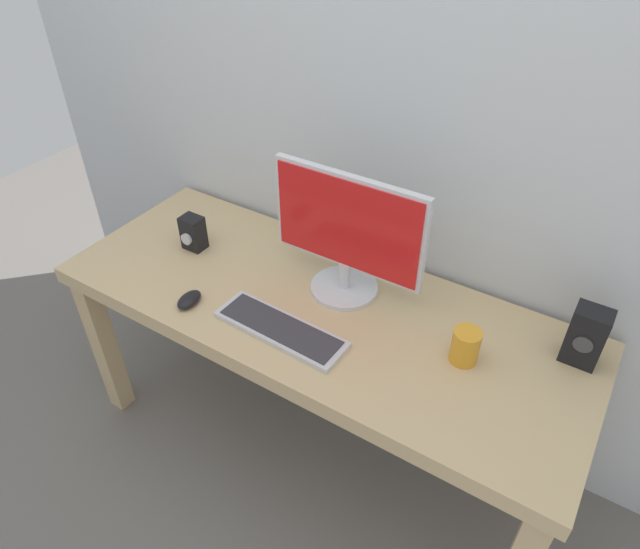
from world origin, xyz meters
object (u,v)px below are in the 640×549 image
at_px(monitor, 347,234).
at_px(keyboard_primary, 281,329).
at_px(audio_controller, 193,233).
at_px(coffee_mug, 465,346).
at_px(speaker_right, 586,336).
at_px(desk, 317,324).
at_px(mouse, 189,300).

bearing_deg(monitor, keyboard_primary, -102.64).
relative_size(audio_controller, coffee_mug, 1.18).
xyz_separation_m(speaker_right, coffee_mug, (-0.27, -0.17, -0.04)).
xyz_separation_m(desk, mouse, (-0.34, -0.21, 0.11)).
bearing_deg(desk, speaker_right, 14.23).
relative_size(monitor, speaker_right, 2.80).
bearing_deg(coffee_mug, desk, -177.96).
relative_size(speaker_right, coffee_mug, 1.71).
distance_m(keyboard_primary, mouse, 0.32).
height_order(monitor, coffee_mug, monitor).
xyz_separation_m(desk, audio_controller, (-0.53, 0.02, 0.15)).
distance_m(desk, audio_controller, 0.55).
relative_size(desk, speaker_right, 9.52).
height_order(keyboard_primary, mouse, mouse).
xyz_separation_m(mouse, coffee_mug, (0.81, 0.23, 0.04)).
distance_m(desk, monitor, 0.33).
relative_size(monitor, keyboard_primary, 1.19).
distance_m(speaker_right, audio_controller, 1.29).
bearing_deg(speaker_right, monitor, -173.72).
bearing_deg(monitor, audio_controller, -171.16).
xyz_separation_m(monitor, audio_controller, (-0.57, -0.09, -0.15)).
xyz_separation_m(keyboard_primary, speaker_right, (0.77, 0.35, 0.08)).
height_order(desk, keyboard_primary, keyboard_primary).
bearing_deg(monitor, mouse, -139.15).
bearing_deg(keyboard_primary, mouse, -170.97).
xyz_separation_m(desk, keyboard_primary, (-0.02, -0.16, 0.10)).
bearing_deg(audio_controller, keyboard_primary, -20.32).
relative_size(keyboard_primary, coffee_mug, 4.02).
height_order(desk, monitor, monitor).
bearing_deg(desk, mouse, -147.65).
relative_size(desk, keyboard_primary, 4.06).
xyz_separation_m(keyboard_primary, audio_controller, (-0.51, 0.19, 0.05)).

